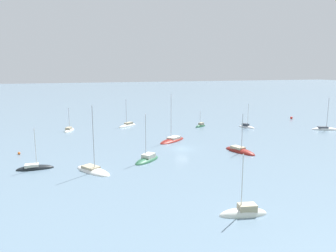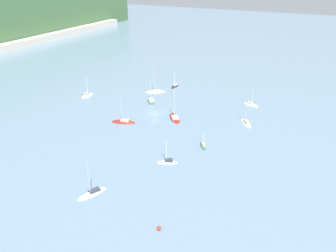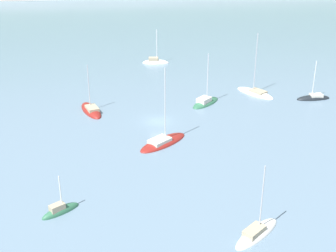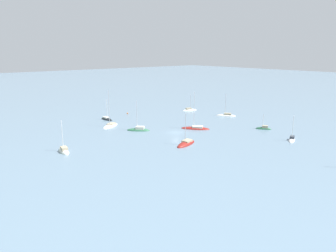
{
  "view_description": "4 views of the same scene",
  "coord_description": "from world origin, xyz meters",
  "px_view_note": "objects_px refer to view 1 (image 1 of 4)",
  "views": [
    {
      "loc": [
        22.45,
        64.24,
        17.39
      ],
      "look_at": [
        -1.28,
        -14.82,
        2.29
      ],
      "focal_mm": 35.0,
      "sensor_mm": 36.0,
      "label": 1
    },
    {
      "loc": [
        -90.37,
        -50.39,
        46.12
      ],
      "look_at": [
        -12.01,
        -11.19,
        3.1
      ],
      "focal_mm": 35.0,
      "sensor_mm": 36.0,
      "label": 2
    },
    {
      "loc": [
        -7.99,
        -67.84,
        30.23
      ],
      "look_at": [
        0.65,
        -7.13,
        2.38
      ],
      "focal_mm": 50.0,
      "sensor_mm": 36.0,
      "label": 3
    },
    {
      "loc": [
        -68.37,
        60.49,
        23.32
      ],
      "look_at": [
        -0.06,
        2.96,
        2.46
      ],
      "focal_mm": 35.0,
      "sensor_mm": 36.0,
      "label": 4
    }
  ],
  "objects_px": {
    "sailboat_5": "(93,171)",
    "mooring_buoy_0": "(291,118)",
    "sailboat_6": "(325,129)",
    "mooring_buoy_1": "(19,153)",
    "sailboat_4": "(244,214)",
    "sailboat_0": "(69,130)",
    "sailboat_3": "(127,126)",
    "sailboat_9": "(240,151)",
    "sailboat_8": "(147,160)",
    "sailboat_2": "(172,140)",
    "sailboat_1": "(246,127)",
    "sailboat_7": "(35,169)",
    "sailboat_10": "(201,126)"
  },
  "relations": [
    {
      "from": "sailboat_1",
      "to": "sailboat_5",
      "type": "height_order",
      "value": "sailboat_5"
    },
    {
      "from": "sailboat_3",
      "to": "sailboat_4",
      "type": "height_order",
      "value": "sailboat_3"
    },
    {
      "from": "sailboat_4",
      "to": "sailboat_2",
      "type": "bearing_deg",
      "value": -86.75
    },
    {
      "from": "sailboat_4",
      "to": "mooring_buoy_1",
      "type": "distance_m",
      "value": 47.24
    },
    {
      "from": "sailboat_6",
      "to": "sailboat_5",
      "type": "bearing_deg",
      "value": -140.95
    },
    {
      "from": "sailboat_0",
      "to": "sailboat_7",
      "type": "xyz_separation_m",
      "value": [
        5.75,
        33.73,
        -0.02
      ]
    },
    {
      "from": "sailboat_4",
      "to": "mooring_buoy_1",
      "type": "height_order",
      "value": "sailboat_4"
    },
    {
      "from": "sailboat_1",
      "to": "sailboat_6",
      "type": "distance_m",
      "value": 21.26
    },
    {
      "from": "sailboat_1",
      "to": "mooring_buoy_1",
      "type": "relative_size",
      "value": 13.88
    },
    {
      "from": "sailboat_0",
      "to": "sailboat_2",
      "type": "distance_m",
      "value": 30.7
    },
    {
      "from": "mooring_buoy_0",
      "to": "sailboat_0",
      "type": "bearing_deg",
      "value": -0.33
    },
    {
      "from": "sailboat_2",
      "to": "sailboat_4",
      "type": "xyz_separation_m",
      "value": [
        3.59,
        39.76,
        0.02
      ]
    },
    {
      "from": "sailboat_1",
      "to": "sailboat_5",
      "type": "xyz_separation_m",
      "value": [
        45.26,
        28.13,
        -0.06
      ]
    },
    {
      "from": "sailboat_5",
      "to": "mooring_buoy_1",
      "type": "bearing_deg",
      "value": -171.21
    },
    {
      "from": "sailboat_8",
      "to": "sailboat_9",
      "type": "height_order",
      "value": "sailboat_8"
    },
    {
      "from": "sailboat_6",
      "to": "mooring_buoy_0",
      "type": "distance_m",
      "value": 18.88
    },
    {
      "from": "sailboat_3",
      "to": "sailboat_6",
      "type": "height_order",
      "value": "sailboat_6"
    },
    {
      "from": "sailboat_7",
      "to": "sailboat_8",
      "type": "distance_m",
      "value": 19.67
    },
    {
      "from": "sailboat_4",
      "to": "sailboat_7",
      "type": "bearing_deg",
      "value": -37.12
    },
    {
      "from": "sailboat_3",
      "to": "sailboat_4",
      "type": "xyz_separation_m",
      "value": [
        -3.25,
        62.13,
        0.01
      ]
    },
    {
      "from": "sailboat_2",
      "to": "sailboat_9",
      "type": "bearing_deg",
      "value": 89.21
    },
    {
      "from": "sailboat_7",
      "to": "sailboat_1",
      "type": "bearing_deg",
      "value": 22.86
    },
    {
      "from": "sailboat_6",
      "to": "mooring_buoy_1",
      "type": "height_order",
      "value": "sailboat_6"
    },
    {
      "from": "sailboat_0",
      "to": "sailboat_3",
      "type": "height_order",
      "value": "sailboat_3"
    },
    {
      "from": "sailboat_2",
      "to": "sailboat_6",
      "type": "relative_size",
      "value": 1.22
    },
    {
      "from": "sailboat_5",
      "to": "sailboat_10",
      "type": "relative_size",
      "value": 2.28
    },
    {
      "from": "sailboat_3",
      "to": "sailboat_6",
      "type": "bearing_deg",
      "value": 119.05
    },
    {
      "from": "mooring_buoy_0",
      "to": "sailboat_1",
      "type": "bearing_deg",
      "value": 22.71
    },
    {
      "from": "sailboat_1",
      "to": "sailboat_4",
      "type": "height_order",
      "value": "sailboat_4"
    },
    {
      "from": "sailboat_1",
      "to": "sailboat_2",
      "type": "distance_m",
      "value": 27.62
    },
    {
      "from": "sailboat_1",
      "to": "sailboat_7",
      "type": "bearing_deg",
      "value": -90.86
    },
    {
      "from": "sailboat_5",
      "to": "mooring_buoy_1",
      "type": "relative_size",
      "value": 22.48
    },
    {
      "from": "sailboat_10",
      "to": "mooring_buoy_1",
      "type": "distance_m",
      "value": 49.99
    },
    {
      "from": "sailboat_4",
      "to": "mooring_buoy_1",
      "type": "xyz_separation_m",
      "value": [
        29.41,
        -36.97,
        0.14
      ]
    },
    {
      "from": "sailboat_2",
      "to": "mooring_buoy_0",
      "type": "height_order",
      "value": "sailboat_2"
    },
    {
      "from": "sailboat_0",
      "to": "sailboat_2",
      "type": "relative_size",
      "value": 0.58
    },
    {
      "from": "sailboat_5",
      "to": "sailboat_9",
      "type": "height_order",
      "value": "sailboat_5"
    },
    {
      "from": "sailboat_0",
      "to": "sailboat_2",
      "type": "bearing_deg",
      "value": -112.4
    },
    {
      "from": "sailboat_3",
      "to": "sailboat_5",
      "type": "relative_size",
      "value": 0.73
    },
    {
      "from": "sailboat_5",
      "to": "sailboat_10",
      "type": "xyz_separation_m",
      "value": [
        -33.13,
        -33.34,
        0.03
      ]
    },
    {
      "from": "sailboat_6",
      "to": "sailboat_7",
      "type": "bearing_deg",
      "value": -146.0
    },
    {
      "from": "sailboat_6",
      "to": "sailboat_4",
      "type": "bearing_deg",
      "value": -117.19
    },
    {
      "from": "sailboat_7",
      "to": "mooring_buoy_1",
      "type": "xyz_separation_m",
      "value": [
        3.92,
        -10.99,
        0.18
      ]
    },
    {
      "from": "mooring_buoy_1",
      "to": "sailboat_2",
      "type": "bearing_deg",
      "value": -175.15
    },
    {
      "from": "sailboat_8",
      "to": "sailboat_9",
      "type": "distance_m",
      "value": 19.78
    },
    {
      "from": "sailboat_2",
      "to": "mooring_buoy_0",
      "type": "bearing_deg",
      "value": 164.17
    },
    {
      "from": "sailboat_0",
      "to": "mooring_buoy_1",
      "type": "distance_m",
      "value": 24.71
    },
    {
      "from": "sailboat_5",
      "to": "sailboat_0",
      "type": "bearing_deg",
      "value": 152.87
    },
    {
      "from": "sailboat_3",
      "to": "mooring_buoy_1",
      "type": "distance_m",
      "value": 36.31
    },
    {
      "from": "sailboat_5",
      "to": "mooring_buoy_0",
      "type": "distance_m",
      "value": 77.2
    }
  ]
}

